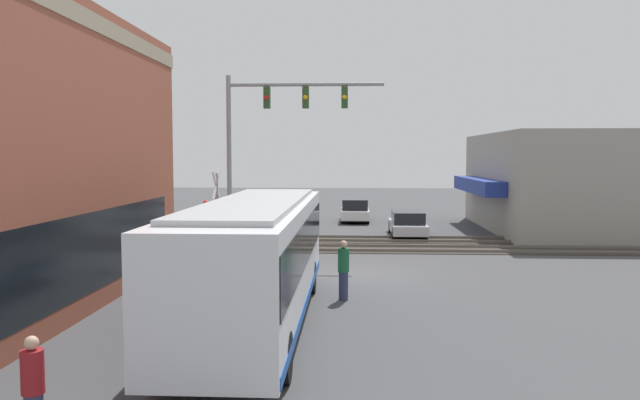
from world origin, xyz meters
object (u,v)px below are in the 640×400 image
pedestrian_near_bus (343,270)px  parked_car_silver (407,224)px  city_bus (257,256)px  crossing_signal (217,204)px  pedestrian_by_lamp (33,390)px  parked_car_white (355,211)px

pedestrian_near_bus → parked_car_silver: bearing=-12.1°
city_bus → parked_car_silver: (17.83, -5.40, -1.14)m
crossing_signal → pedestrian_by_lamp: (-17.33, -1.03, -1.44)m
city_bus → parked_car_silver: city_bus is taller
city_bus → crossing_signal: 11.02m
parked_car_silver → pedestrian_near_bus: bearing=167.9°
crossing_signal → pedestrian_by_lamp: size_ratio=2.27×
parked_car_white → pedestrian_near_bus: bearing=178.9°
city_bus → parked_car_silver: bearing=-16.9°
city_bus → parked_car_white: (25.00, -2.60, -1.09)m
pedestrian_near_bus → crossing_signal: bearing=35.8°
city_bus → parked_car_silver: size_ratio=2.52×
city_bus → parked_car_white: bearing=-5.9°
city_bus → pedestrian_near_bus: city_bus is taller
city_bus → parked_car_white: city_bus is taller
city_bus → pedestrian_near_bus: bearing=-37.9°
parked_car_white → pedestrian_by_lamp: bearing=171.2°
city_bus → pedestrian_by_lamp: bearing=161.3°
crossing_signal → parked_car_silver: bearing=-50.0°
parked_car_white → crossing_signal: bearing=157.7°
pedestrian_near_bus → pedestrian_by_lamp: pedestrian_near_bus is taller
city_bus → crossing_signal: bearing=17.7°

